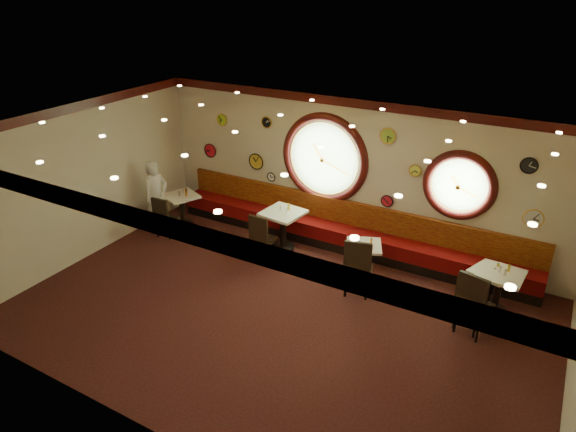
# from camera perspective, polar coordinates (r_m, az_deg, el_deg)

# --- Properties ---
(floor) EXTENTS (9.00, 6.00, 0.00)m
(floor) POSITION_cam_1_polar(r_m,az_deg,el_deg) (9.15, -1.14, -10.75)
(floor) COLOR black
(floor) RESTS_ON ground
(ceiling) EXTENTS (9.00, 6.00, 0.02)m
(ceiling) POSITION_cam_1_polar(r_m,az_deg,el_deg) (7.70, -1.35, 8.83)
(ceiling) COLOR #AF8131
(ceiling) RESTS_ON wall_back
(wall_back) EXTENTS (9.00, 0.02, 3.20)m
(wall_back) POSITION_cam_1_polar(r_m,az_deg,el_deg) (10.77, 6.94, 4.60)
(wall_back) COLOR beige
(wall_back) RESTS_ON floor
(wall_front) EXTENTS (9.00, 0.02, 3.20)m
(wall_front) POSITION_cam_1_polar(r_m,az_deg,el_deg) (6.32, -15.58, -12.67)
(wall_front) COLOR beige
(wall_front) RESTS_ON floor
(wall_left) EXTENTS (0.02, 6.00, 3.20)m
(wall_left) POSITION_cam_1_polar(r_m,az_deg,el_deg) (11.10, -21.69, 3.58)
(wall_left) COLOR beige
(wall_left) RESTS_ON floor
(molding_back) EXTENTS (9.00, 0.10, 0.18)m
(molding_back) POSITION_cam_1_polar(r_m,az_deg,el_deg) (10.28, 7.28, 12.39)
(molding_back) COLOR #390B0A
(molding_back) RESTS_ON wall_back
(molding_front) EXTENTS (9.00, 0.10, 0.18)m
(molding_front) POSITION_cam_1_polar(r_m,az_deg,el_deg) (5.57, -17.02, -0.06)
(molding_front) COLOR #390B0A
(molding_front) RESTS_ON wall_back
(molding_left) EXTENTS (0.10, 6.00, 0.18)m
(molding_left) POSITION_cam_1_polar(r_m,az_deg,el_deg) (10.64, -22.84, 11.08)
(molding_left) COLOR #390B0A
(molding_left) RESTS_ON wall_back
(banquette_base) EXTENTS (8.00, 0.55, 0.20)m
(banquette_base) POSITION_cam_1_polar(r_m,az_deg,el_deg) (11.16, 5.98, -3.06)
(banquette_base) COLOR black
(banquette_base) RESTS_ON floor
(banquette_seat) EXTENTS (8.00, 0.55, 0.30)m
(banquette_seat) POSITION_cam_1_polar(r_m,az_deg,el_deg) (11.04, 6.03, -1.92)
(banquette_seat) COLOR #5E0809
(banquette_seat) RESTS_ON banquette_base
(banquette_back) EXTENTS (8.00, 0.10, 0.55)m
(banquette_back) POSITION_cam_1_polar(r_m,az_deg,el_deg) (11.05, 6.59, 0.38)
(banquette_back) COLOR #640C07
(banquette_back) RESTS_ON wall_back
(porthole_left_glass) EXTENTS (1.66, 0.02, 1.66)m
(porthole_left_glass) POSITION_cam_1_polar(r_m,az_deg,el_deg) (10.90, 4.09, 6.39)
(porthole_left_glass) COLOR #94C476
(porthole_left_glass) RESTS_ON wall_back
(porthole_left_frame) EXTENTS (1.98, 0.18, 1.98)m
(porthole_left_frame) POSITION_cam_1_polar(r_m,az_deg,el_deg) (10.89, 4.06, 6.37)
(porthole_left_frame) COLOR #390B0A
(porthole_left_frame) RESTS_ON wall_back
(porthole_left_ring) EXTENTS (1.61, 0.03, 1.61)m
(porthole_left_ring) POSITION_cam_1_polar(r_m,az_deg,el_deg) (10.87, 3.99, 6.33)
(porthole_left_ring) COLOR gold
(porthole_left_ring) RESTS_ON wall_back
(porthole_right_glass) EXTENTS (1.10, 0.02, 1.10)m
(porthole_right_glass) POSITION_cam_1_polar(r_m,az_deg,el_deg) (10.13, 18.51, 3.25)
(porthole_right_glass) COLOR #94C476
(porthole_right_glass) RESTS_ON wall_back
(porthole_right_frame) EXTENTS (1.38, 0.18, 1.38)m
(porthole_right_frame) POSITION_cam_1_polar(r_m,az_deg,el_deg) (10.11, 18.50, 3.23)
(porthole_right_frame) COLOR #390B0A
(porthole_right_frame) RESTS_ON wall_back
(porthole_right_ring) EXTENTS (1.09, 0.03, 1.09)m
(porthole_right_ring) POSITION_cam_1_polar(r_m,az_deg,el_deg) (10.08, 18.46, 3.17)
(porthole_right_ring) COLOR gold
(porthole_right_ring) RESTS_ON wall_back
(wall_clock_0) EXTENTS (0.36, 0.03, 0.36)m
(wall_clock_0) POSITION_cam_1_polar(r_m,az_deg,el_deg) (11.78, -3.54, 6.07)
(wall_clock_0) COLOR gold
(wall_clock_0) RESTS_ON wall_back
(wall_clock_1) EXTENTS (0.24, 0.03, 0.24)m
(wall_clock_1) POSITION_cam_1_polar(r_m,az_deg,el_deg) (10.61, 10.96, 1.66)
(wall_clock_1) COLOR red
(wall_clock_1) RESTS_ON wall_back
(wall_clock_2) EXTENTS (0.30, 0.03, 0.30)m
(wall_clock_2) POSITION_cam_1_polar(r_m,az_deg,el_deg) (10.18, 11.06, 8.73)
(wall_clock_2) COLOR #8CB438
(wall_clock_2) RESTS_ON wall_back
(wall_clock_3) EXTENTS (0.24, 0.03, 0.24)m
(wall_clock_3) POSITION_cam_1_polar(r_m,az_deg,el_deg) (11.34, -2.38, 10.36)
(wall_clock_3) COLOR black
(wall_clock_3) RESTS_ON wall_back
(wall_clock_4) EXTENTS (0.34, 0.03, 0.34)m
(wall_clock_4) POSITION_cam_1_polar(r_m,az_deg,el_deg) (10.10, 25.62, -0.23)
(wall_clock_4) COLOR silver
(wall_clock_4) RESTS_ON wall_back
(wall_clock_5) EXTENTS (0.20, 0.03, 0.20)m
(wall_clock_5) POSITION_cam_1_polar(r_m,az_deg,el_deg) (11.68, -1.85, 4.37)
(wall_clock_5) COLOR silver
(wall_clock_5) RESTS_ON wall_back
(wall_clock_6) EXTENTS (0.32, 0.03, 0.32)m
(wall_clock_6) POSITION_cam_1_polar(r_m,az_deg,el_deg) (12.48, -8.62, 7.21)
(wall_clock_6) COLOR red
(wall_clock_6) RESTS_ON wall_back
(wall_clock_7) EXTENTS (0.26, 0.03, 0.26)m
(wall_clock_7) POSITION_cam_1_polar(r_m,az_deg,el_deg) (12.02, -7.33, 10.56)
(wall_clock_7) COLOR #A0D32A
(wall_clock_7) RESTS_ON wall_back
(wall_clock_8) EXTENTS (0.22, 0.03, 0.22)m
(wall_clock_8) POSITION_cam_1_polar(r_m,az_deg,el_deg) (10.21, 13.95, 4.93)
(wall_clock_8) COLOR #D1D246
(wall_clock_8) RESTS_ON wall_back
(wall_clock_9) EXTENTS (0.28, 0.03, 0.28)m
(wall_clock_9) POSITION_cam_1_polar(r_m,az_deg,el_deg) (9.78, 25.22, 5.10)
(wall_clock_9) COLOR black
(wall_clock_9) RESTS_ON wall_back
(table_a) EXTENTS (0.92, 0.92, 0.77)m
(table_a) POSITION_cam_1_polar(r_m,az_deg,el_deg) (12.16, -11.70, 1.07)
(table_a) COLOR black
(table_a) RESTS_ON floor
(table_b) EXTENTS (0.87, 0.87, 0.87)m
(table_b) POSITION_cam_1_polar(r_m,az_deg,el_deg) (10.86, -0.56, -1.07)
(table_b) COLOR black
(table_b) RESTS_ON floor
(table_c) EXTENTS (0.86, 0.86, 0.72)m
(table_c) POSITION_cam_1_polar(r_m,az_deg,el_deg) (10.01, 8.37, -4.49)
(table_c) COLOR black
(table_c) RESTS_ON floor
(table_d) EXTENTS (0.82, 0.82, 0.70)m
(table_d) POSITION_cam_1_polar(r_m,az_deg,el_deg) (9.78, 21.51, -7.01)
(table_d) COLOR black
(table_d) RESTS_ON floor
(table_e) EXTENTS (0.79, 0.79, 0.79)m
(table_e) POSITION_cam_1_polar(r_m,az_deg,el_deg) (9.60, 22.32, -7.39)
(table_e) COLOR black
(table_e) RESTS_ON floor
(chair_a) EXTENTS (0.44, 0.44, 0.60)m
(chair_a) POSITION_cam_1_polar(r_m,az_deg,el_deg) (11.66, -13.67, 0.13)
(chair_a) COLOR black
(chair_a) RESTS_ON floor
(chair_b) EXTENTS (0.43, 0.43, 0.63)m
(chair_b) POSITION_cam_1_polar(r_m,az_deg,el_deg) (10.43, -3.02, -2.09)
(chair_b) COLOR black
(chair_b) RESTS_ON floor
(chair_c) EXTENTS (0.59, 0.59, 0.72)m
(chair_c) POSITION_cam_1_polar(r_m,az_deg,el_deg) (9.33, 7.77, -5.32)
(chair_c) COLOR black
(chair_c) RESTS_ON floor
(chair_d) EXTENTS (0.54, 0.54, 0.66)m
(chair_d) POSITION_cam_1_polar(r_m,az_deg,el_deg) (8.91, 19.62, -8.76)
(chair_d) COLOR black
(chair_d) RESTS_ON floor
(chair_e) EXTENTS (0.60, 0.60, 0.73)m
(chair_e) POSITION_cam_1_polar(r_m,az_deg,el_deg) (8.80, 19.88, -8.81)
(chair_e) COLOR black
(chair_e) RESTS_ON floor
(condiment_a_salt) EXTENTS (0.03, 0.03, 0.10)m
(condiment_a_salt) POSITION_cam_1_polar(r_m,az_deg,el_deg) (12.12, -11.58, 2.71)
(condiment_a_salt) COLOR silver
(condiment_a_salt) RESTS_ON table_a
(condiment_b_salt) EXTENTS (0.03, 0.03, 0.09)m
(condiment_b_salt) POSITION_cam_1_polar(r_m,az_deg,el_deg) (10.77, -0.86, 0.83)
(condiment_b_salt) COLOR silver
(condiment_b_salt) RESTS_ON table_b
(condiment_c_salt) EXTENTS (0.04, 0.04, 0.10)m
(condiment_c_salt) POSITION_cam_1_polar(r_m,az_deg,el_deg) (9.90, 7.89, -2.72)
(condiment_c_salt) COLOR silver
(condiment_c_salt) RESTS_ON table_c
(condiment_d_salt) EXTENTS (0.03, 0.03, 0.09)m
(condiment_d_salt) POSITION_cam_1_polar(r_m,az_deg,el_deg) (9.67, 21.51, -5.30)
(condiment_d_salt) COLOR silver
(condiment_d_salt) RESTS_ON table_d
(condiment_a_pepper) EXTENTS (0.04, 0.04, 0.11)m
(condiment_a_pepper) POSITION_cam_1_polar(r_m,az_deg,el_deg) (11.99, -11.97, 2.46)
(condiment_a_pepper) COLOR #B8B8BC
(condiment_a_pepper) RESTS_ON table_a
(condiment_b_pepper) EXTENTS (0.03, 0.03, 0.09)m
(condiment_b_pepper) POSITION_cam_1_polar(r_m,az_deg,el_deg) (10.66, -0.18, 0.57)
(condiment_b_pepper) COLOR silver
(condiment_b_pepper) RESTS_ON table_b
(condiment_c_pepper) EXTENTS (0.03, 0.03, 0.09)m
(condiment_c_pepper) POSITION_cam_1_polar(r_m,az_deg,el_deg) (9.78, 8.50, -3.18)
(condiment_c_pepper) COLOR silver
(condiment_c_pepper) RESTS_ON table_c
(condiment_d_pepper) EXTENTS (0.04, 0.04, 0.11)m
(condiment_d_pepper) POSITION_cam_1_polar(r_m,az_deg,el_deg) (9.56, 21.98, -5.68)
(condiment_d_pepper) COLOR #B7B8BC
(condiment_d_pepper) RESTS_ON table_d
(condiment_a_bottle) EXTENTS (0.06, 0.06, 0.18)m
(condiment_a_bottle) POSITION_cam_1_polar(r_m,az_deg,el_deg) (11.95, -11.26, 2.61)
(condiment_a_bottle) COLOR orange
(condiment_a_bottle) RESTS_ON table_a
(condiment_b_bottle) EXTENTS (0.05, 0.05, 0.16)m
(condiment_b_bottle) POSITION_cam_1_polar(r_m,az_deg,el_deg) (10.78, 0.07, 1.09)
(condiment_b_bottle) COLOR gold
(condiment_b_bottle) RESTS_ON table_b
(condiment_c_bottle) EXTENTS (0.05, 0.05, 0.14)m
(condiment_c_bottle) POSITION_cam_1_polar(r_m,az_deg,el_deg) (9.84, 9.22, -2.86)
(condiment_c_bottle) COLOR orange
(condiment_c_bottle) RESTS_ON table_c
(condiment_d_bottle) EXTENTS (0.04, 0.04, 0.14)m
(condiment_d_bottle) POSITION_cam_1_polar(r_m,az_deg,el_deg) (9.66, 22.28, -5.30)
(condiment_d_bottle) COLOR gold
(condiment_d_bottle) RESTS_ON table_d
(condiment_e_salt) EXTENTS (0.04, 0.04, 0.11)m
(condiment_e_salt) POSITION_cam_1_polar(r_m,az_deg,el_deg) (9.45, 22.50, -5.52)
(condiment_e_salt) COLOR silver
(condiment_e_salt) RESTS_ON table_e
(condiment_e_pepper) EXTENTS (0.04, 0.04, 0.11)m
(condiment_e_pepper) POSITION_cam_1_polar(r_m,az_deg,el_deg) (9.39, 23.00, -5.82)
(condiment_e_pepper) COLOR silver
(condiment_e_pepper) RESTS_ON table_e
(condiment_e_bottle) EXTENTS (0.04, 0.04, 0.14)m
(condiment_e_bottle) POSITION_cam_1_polar(r_m,az_deg,el_deg) (9.53, 23.34, -5.30)
(condiment_e_bottle) COLOR gold
(condiment_e_bottle) RESTS_ON table_e
(waiter) EXTENTS (0.49, 0.66, 1.67)m
(waiter) POSITION_cam_1_polar(r_m,az_deg,el_deg) (11.91, -14.37, 2.08)
(waiter) COLOR white
(waiter) RESTS_ON floor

